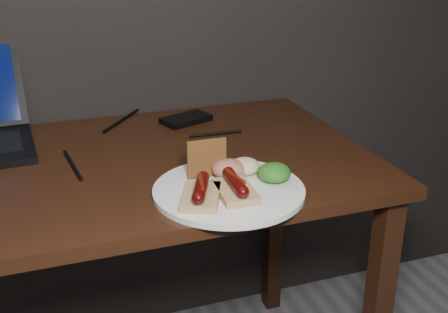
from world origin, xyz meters
TOP-DOWN VIEW (x-y plane):
  - desk at (0.00, 1.38)m, footprint 1.40×0.70m
  - hard_drive at (0.33, 1.61)m, footprint 0.15×0.12m
  - desk_cables at (0.02, 1.52)m, footprint 0.85×0.47m
  - plate at (0.29, 1.14)m, footprint 0.34×0.34m
  - bread_sausage_left at (0.22, 1.11)m, footprint 0.11×0.13m
  - bread_sausage_center at (0.30, 1.11)m, footprint 0.08×0.12m
  - crispbread at (0.27, 1.21)m, footprint 0.08×0.01m
  - salad_greens at (0.40, 1.14)m, footprint 0.07×0.07m
  - salsa_mound at (0.31, 1.19)m, footprint 0.07×0.07m
  - coleslaw_mound at (0.35, 1.20)m, footprint 0.06×0.06m

SIDE VIEW (x-z plane):
  - desk at x=0.00m, z-range 0.29..1.04m
  - desk_cables at x=0.02m, z-range 0.75..0.76m
  - plate at x=0.29m, z-range 0.75..0.76m
  - hard_drive at x=0.33m, z-range 0.75..0.77m
  - bread_sausage_left at x=0.22m, z-range 0.76..0.80m
  - bread_sausage_center at x=0.30m, z-range 0.76..0.80m
  - coleslaw_mound at x=0.35m, z-range 0.76..0.80m
  - salad_greens at x=0.40m, z-range 0.76..0.80m
  - salsa_mound at x=0.31m, z-range 0.76..0.80m
  - crispbread at x=0.27m, z-range 0.76..0.85m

